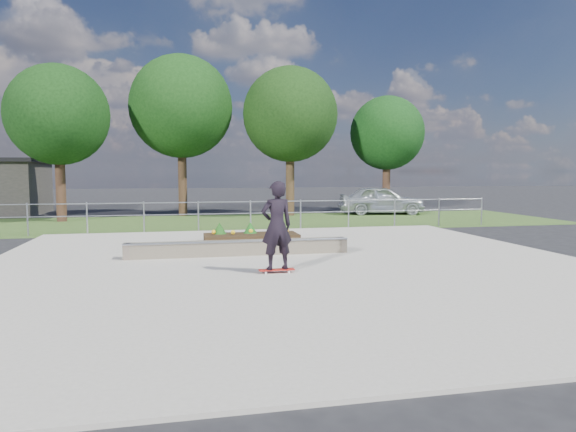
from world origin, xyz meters
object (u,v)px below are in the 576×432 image
at_px(planter_bed, 251,236).
at_px(parked_car, 381,200).
at_px(grind_ledge, 239,248).
at_px(skateboarder, 277,226).

distance_m(planter_bed, parked_car, 12.79).
height_order(planter_bed, parked_car, parked_car).
relative_size(planter_bed, parked_car, 0.66).
height_order(grind_ledge, skateboarder, skateboarder).
bearing_deg(planter_bed, grind_ledge, -104.84).
height_order(grind_ledge, parked_car, parked_car).
xyz_separation_m(planter_bed, parked_car, (8.44, 9.60, 0.53)).
relative_size(grind_ledge, planter_bed, 2.00).
relative_size(grind_ledge, parked_car, 1.32).
xyz_separation_m(grind_ledge, skateboarder, (0.54, -2.59, 0.86)).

